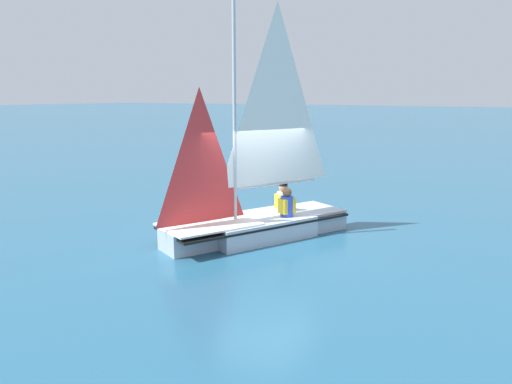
% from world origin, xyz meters
% --- Properties ---
extents(ground_plane, '(260.00, 260.00, 0.00)m').
position_xyz_m(ground_plane, '(0.00, 0.00, 0.00)').
color(ground_plane, '#235675').
extents(sailboat_main, '(4.67, 3.36, 5.46)m').
position_xyz_m(sailboat_main, '(0.04, -0.02, 0.72)').
color(sailboat_main, '#B2BCCC').
rests_on(sailboat_main, ground_plane).
extents(sailor_helm, '(0.42, 0.40, 1.16)m').
position_xyz_m(sailor_helm, '(0.45, -0.58, 0.62)').
color(sailor_helm, black).
rests_on(sailor_helm, ground_plane).
extents(sailor_crew, '(0.42, 0.40, 1.16)m').
position_xyz_m(sailor_crew, '(0.90, -0.26, 0.63)').
color(sailor_crew, black).
rests_on(sailor_crew, ground_plane).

